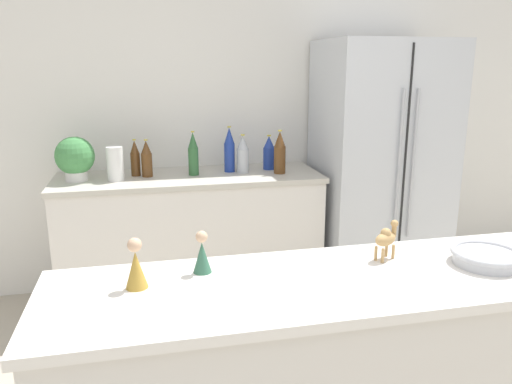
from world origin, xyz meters
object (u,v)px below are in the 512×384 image
at_px(back_bottle_2, 147,159).
at_px(camel_figurine, 386,238).
at_px(back_bottle_1, 193,154).
at_px(back_bottle_4, 269,153).
at_px(back_bottle_5, 229,150).
at_px(refrigerator, 380,168).
at_px(back_bottle_3, 280,153).
at_px(potted_plant, 75,158).
at_px(paper_towel_roll, 115,164).
at_px(wise_man_figurine_blue, 202,255).
at_px(back_bottle_6, 135,158).
at_px(fruit_bowl, 486,257).
at_px(back_bottle_0, 243,155).
at_px(wise_man_figurine_crimson, 136,267).

bearing_deg(back_bottle_2, camel_figurine, -64.17).
bearing_deg(back_bottle_1, back_bottle_4, 7.92).
distance_m(back_bottle_4, back_bottle_5, 0.30).
distance_m(refrigerator, back_bottle_3, 0.77).
height_order(potted_plant, paper_towel_roll, potted_plant).
xyz_separation_m(back_bottle_1, back_bottle_5, (0.26, 0.06, 0.01)).
relative_size(back_bottle_4, wise_man_figurine_blue, 1.62).
xyz_separation_m(paper_towel_roll, back_bottle_6, (0.13, 0.12, 0.01)).
height_order(potted_plant, fruit_bowl, potted_plant).
bearing_deg(back_bottle_3, back_bottle_2, 173.96).
distance_m(refrigerator, back_bottle_1, 1.36).
height_order(paper_towel_roll, back_bottle_4, back_bottle_4).
xyz_separation_m(paper_towel_roll, back_bottle_4, (1.06, 0.13, 0.01)).
relative_size(back_bottle_2, back_bottle_3, 0.84).
bearing_deg(back_bottle_0, back_bottle_5, 148.54).
distance_m(fruit_bowl, camel_figurine, 0.36).
bearing_deg(back_bottle_3, wise_man_figurine_blue, -114.08).
bearing_deg(back_bottle_6, back_bottle_1, -9.40).
distance_m(back_bottle_3, wise_man_figurine_crimson, 1.96).
bearing_deg(wise_man_figurine_blue, paper_towel_roll, 102.50).
xyz_separation_m(fruit_bowl, camel_figurine, (-0.34, 0.13, 0.06)).
distance_m(back_bottle_4, wise_man_figurine_crimson, 2.08).
distance_m(back_bottle_1, fruit_bowl, 2.07).
xyz_separation_m(camel_figurine, wise_man_figurine_blue, (-0.69, 0.03, -0.02)).
xyz_separation_m(back_bottle_5, back_bottle_6, (-0.64, 0.01, -0.03)).
xyz_separation_m(back_bottle_2, back_bottle_3, (0.90, -0.09, 0.02)).
relative_size(refrigerator, back_bottle_6, 7.20).
relative_size(refrigerator, paper_towel_roll, 8.12).
xyz_separation_m(back_bottle_0, camel_figurine, (0.20, -1.74, -0.02)).
bearing_deg(back_bottle_4, back_bottle_3, -75.88).
bearing_deg(wise_man_figurine_crimson, back_bottle_0, 68.33).
bearing_deg(potted_plant, wise_man_figurine_crimson, -77.58).
relative_size(back_bottle_1, back_bottle_5, 0.94).
xyz_separation_m(refrigerator, wise_man_figurine_crimson, (-1.72, -1.72, 0.10)).
bearing_deg(back_bottle_6, back_bottle_0, -4.80).
distance_m(refrigerator, potted_plant, 2.11).
height_order(refrigerator, back_bottle_6, refrigerator).
xyz_separation_m(back_bottle_0, back_bottle_4, (0.21, 0.07, -0.01)).
relative_size(paper_towel_roll, back_bottle_6, 0.89).
distance_m(back_bottle_3, camel_figurine, 1.67).
distance_m(back_bottle_2, back_bottle_5, 0.57).
bearing_deg(back_bottle_5, back_bottle_4, 3.84).
xyz_separation_m(paper_towel_roll, camel_figurine, (1.05, -1.69, -0.00)).
relative_size(back_bottle_6, wise_man_figurine_crimson, 1.45).
xyz_separation_m(back_bottle_4, camel_figurine, (-0.01, -1.82, -0.01)).
relative_size(back_bottle_0, camel_figurine, 1.85).
distance_m(back_bottle_6, wise_man_figurine_blue, 1.79).
distance_m(back_bottle_5, wise_man_figurine_crimson, 1.95).
bearing_deg(refrigerator, fruit_bowl, -104.58).
bearing_deg(potted_plant, back_bottle_1, 0.71).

